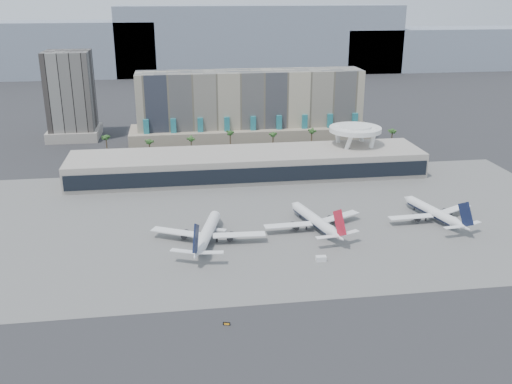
{
  "coord_description": "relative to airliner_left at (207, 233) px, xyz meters",
  "views": [
    {
      "loc": [
        -33.81,
        -152.34,
        86.21
      ],
      "look_at": [
        -6.09,
        40.0,
        16.74
      ],
      "focal_mm": 40.0,
      "sensor_mm": 36.0,
      "label": 1
    }
  ],
  "objects": [
    {
      "name": "ground",
      "position": [
        24.48,
        -35.59,
        -3.79
      ],
      "size": [
        900.0,
        900.0,
        0.0
      ],
      "primitive_type": "plane",
      "color": "#232326",
      "rests_on": "ground"
    },
    {
      "name": "apron_pad",
      "position": [
        24.48,
        19.41,
        -3.76
      ],
      "size": [
        260.0,
        130.0,
        0.06
      ],
      "primitive_type": "cube",
      "color": "#5B5B59",
      "rests_on": "ground"
    },
    {
      "name": "mountain_ridge",
      "position": [
        52.36,
        434.41,
        26.1
      ],
      "size": [
        680.0,
        60.0,
        70.0
      ],
      "color": "gray",
      "rests_on": "ground"
    },
    {
      "name": "hotel",
      "position": [
        34.48,
        138.82,
        13.02
      ],
      "size": [
        140.0,
        30.0,
        42.0
      ],
      "color": "tan",
      "rests_on": "ground"
    },
    {
      "name": "office_tower",
      "position": [
        -70.52,
        164.41,
        19.15
      ],
      "size": [
        30.0,
        30.0,
        52.0
      ],
      "color": "black",
      "rests_on": "ground"
    },
    {
      "name": "terminal",
      "position": [
        24.48,
        74.25,
        2.73
      ],
      "size": [
        170.0,
        32.5,
        14.5
      ],
      "color": "#B8ADA2",
      "rests_on": "ground"
    },
    {
      "name": "saucer_structure",
      "position": [
        79.48,
        80.41,
        14.66
      ],
      "size": [
        26.0,
        26.0,
        21.89
      ],
      "color": "white",
      "rests_on": "ground"
    },
    {
      "name": "palm_row",
      "position": [
        31.48,
        109.41,
        6.71
      ],
      "size": [
        157.8,
        2.8,
        13.1
      ],
      "color": "brown",
      "rests_on": "ground"
    },
    {
      "name": "airliner_left",
      "position": [
        0.0,
        0.0,
        0.0
      ],
      "size": [
        41.12,
        42.68,
        15.02
      ],
      "rotation": [
        0.0,
        0.0,
        -0.25
      ],
      "color": "white",
      "rests_on": "ground"
    },
    {
      "name": "airliner_centre",
      "position": [
        41.33,
        6.34,
        -0.17
      ],
      "size": [
        39.29,
        40.76,
        14.36
      ],
      "rotation": [
        0.0,
        0.0,
        0.26
      ],
      "color": "white",
      "rests_on": "ground"
    },
    {
      "name": "airliner_right",
      "position": [
        89.57,
        7.81,
        -0.32
      ],
      "size": [
        37.68,
        39.09,
        13.77
      ],
      "rotation": [
        0.0,
        0.0,
        0.26
      ],
      "color": "white",
      "rests_on": "ground"
    },
    {
      "name": "service_vehicle_a",
      "position": [
        4.93,
        5.47,
        -2.61
      ],
      "size": [
        5.33,
        3.96,
        2.35
      ],
      "primitive_type": "cube",
      "rotation": [
        0.0,
        0.0,
        -0.38
      ],
      "color": "silver",
      "rests_on": "ground"
    },
    {
      "name": "service_vehicle_b",
      "position": [
        36.83,
        -20.55,
        -2.91
      ],
      "size": [
        3.5,
        2.08,
        1.77
      ],
      "primitive_type": "cube",
      "rotation": [
        0.0,
        0.0,
        -0.03
      ],
      "color": "silver",
      "rests_on": "ground"
    },
    {
      "name": "taxiway_sign",
      "position": [
        1.82,
        -54.6,
        -3.34
      ],
      "size": [
        2.01,
        0.79,
        0.91
      ],
      "rotation": [
        0.0,
        0.0,
        -0.26
      ],
      "color": "black",
      "rests_on": "ground"
    }
  ]
}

